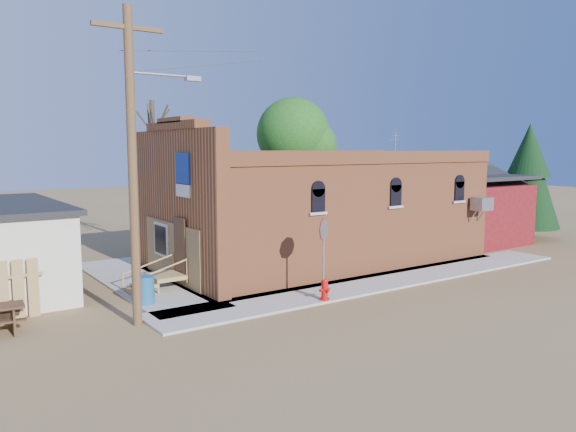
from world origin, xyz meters
TOP-DOWN VIEW (x-y plane):
  - ground at (0.00, 0.00)m, footprint 120.00×120.00m
  - sidewalk_south at (1.50, 0.90)m, footprint 19.00×2.20m
  - sidewalk_west at (-6.30, 6.00)m, footprint 2.60×10.00m
  - brick_bar at (1.64, 5.49)m, footprint 16.40×7.97m
  - red_shed at (11.50, 5.50)m, footprint 5.40×6.40m
  - utility_pole at (-8.14, 1.20)m, footprint 3.12×0.26m
  - tree_bare_near at (-3.00, 13.00)m, footprint 2.80×2.80m
  - tree_leafy at (6.00, 13.50)m, footprint 4.40×4.40m
  - evergreen_tree at (15.50, 4.00)m, footprint 3.60×3.60m
  - fire_hydrant at (-2.22, -0.00)m, footprint 0.42×0.40m
  - stop_sign at (-2.28, 0.00)m, footprint 0.65×0.48m
  - trash_barrel at (-7.30, 2.97)m, footprint 0.78×0.78m

SIDE VIEW (x-z plane):
  - ground at x=0.00m, z-range 0.00..0.00m
  - sidewalk_south at x=1.50m, z-range 0.00..0.08m
  - sidewalk_west at x=-6.30m, z-range 0.00..0.08m
  - fire_hydrant at x=-2.22m, z-range 0.07..0.82m
  - trash_barrel at x=-7.30m, z-range 0.08..0.99m
  - stop_sign at x=-2.28m, z-range 0.82..3.58m
  - red_shed at x=11.50m, z-range 0.12..4.42m
  - brick_bar at x=1.64m, z-range -0.81..5.49m
  - evergreen_tree at x=15.50m, z-range 0.46..6.96m
  - utility_pole at x=-8.14m, z-range 0.27..9.27m
  - tree_leafy at x=6.00m, z-range 1.86..10.01m
  - tree_bare_near at x=-3.00m, z-range 2.14..9.79m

